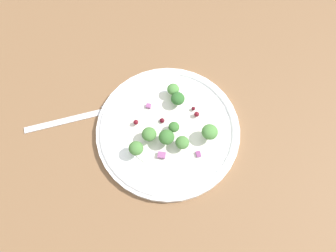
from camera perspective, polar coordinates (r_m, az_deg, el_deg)
The scene contains 19 objects.
ground_plane at distance 66.33cm, azimuth 1.54°, elevation 0.41°, with size 180.00×180.00×2.00cm, color brown.
plate at distance 63.76cm, azimuth 0.00°, elevation -0.66°, with size 26.74×26.74×1.70cm.
dressing_pool at distance 63.35cm, azimuth 0.00°, elevation -0.50°, with size 15.51×15.51×0.20cm, color white.
broccoli_floret_0 at distance 60.95cm, azimuth -3.16°, elevation -1.39°, with size 2.63×2.63×2.66cm.
broccoli_floret_1 at distance 61.87cm, azimuth 0.99°, elevation -0.17°, with size 1.98×1.98×2.01cm.
broccoli_floret_2 at distance 60.27cm, azimuth -0.25°, elevation -1.87°, with size 2.79×2.79×2.82cm.
broccoli_floret_3 at distance 60.95cm, azimuth 6.96°, elevation -1.01°, with size 2.92×2.92×2.96cm.
broccoli_floret_4 at distance 60.41cm, azimuth 2.39°, elevation -2.79°, with size 2.45×2.45×2.48cm.
broccoli_floret_5 at distance 59.98cm, azimuth -5.34°, elevation -3.73°, with size 2.59×2.59×2.63cm.
broccoli_floret_6 at distance 63.95cm, azimuth 1.63°, elevation 4.56°, with size 2.60×2.60×2.63cm.
broccoli_floret_7 at distance 64.92cm, azimuth 0.87°, elevation 6.12°, with size 2.31×2.31×2.34cm.
cranberry_0 at distance 63.84cm, azimuth 4.78°, elevation 1.97°, with size 0.97×0.97×0.97cm, color maroon.
cranberry_1 at distance 63.14cm, azimuth -5.37°, elevation 0.63°, with size 0.94×0.94×0.94cm, color maroon.
cranberry_2 at distance 63.53cm, azimuth -0.99°, elevation 0.92°, with size 0.93×0.93×0.93cm, color #4C0A14.
cranberry_3 at distance 64.60cm, azimuth 4.25°, elevation 2.92°, with size 0.71×0.71×0.71cm, color #4C0A14.
onion_bit_0 at distance 64.96cm, azimuth -3.25°, elevation 3.37°, with size 0.91×0.85×0.47cm, color #934C84.
onion_bit_1 at distance 60.97cm, azimuth -1.08°, elevation -4.86°, with size 1.09×1.39×0.58cm, color #934C84.
onion_bit_2 at distance 61.43cm, azimuth 5.07°, elevation -4.68°, with size 1.09×0.83×0.42cm, color #843D75.
fork at distance 67.65cm, azimuth -14.51°, elevation 1.44°, with size 4.00×18.68×0.50cm.
Camera 1 is at (24.17, -11.75, 59.64)cm, focal length 36.62 mm.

